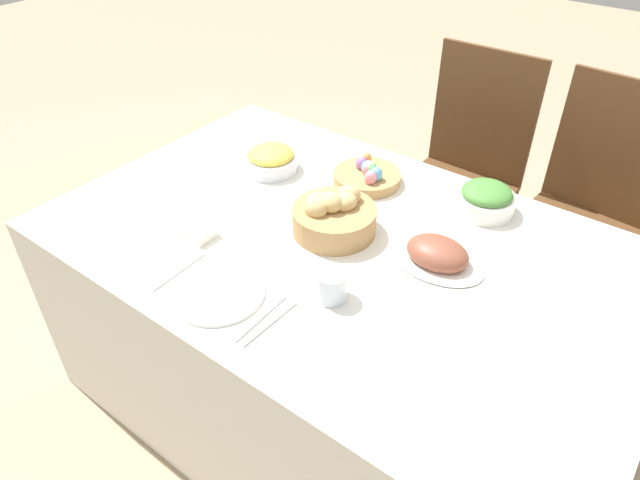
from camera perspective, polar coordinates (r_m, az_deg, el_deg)
name	(u,v)px	position (r m, az deg, el deg)	size (l,w,h in m)	color
ground_plane	(337,399)	(2.14, 1.73, -15.61)	(12.00, 12.00, 0.00)	tan
dining_table	(339,329)	(1.87, 1.93, -8.87)	(1.70, 1.07, 0.72)	silver
chair_far_right	(586,211)	(2.30, 25.04, 2.65)	(0.46, 0.46, 1.00)	brown
chair_far_center	(463,170)	(2.41, 14.10, 6.78)	(0.42, 0.42, 1.00)	brown
bread_basket	(334,216)	(1.63, 1.38, 2.44)	(0.24, 0.24, 0.13)	#AD8451
egg_basket	(367,175)	(1.88, 4.77, 6.46)	(0.22, 0.22, 0.08)	#AD8451
ham_platter	(437,255)	(1.56, 11.64, -1.44)	(0.27, 0.19, 0.08)	white
green_salad_bowl	(486,199)	(1.80, 16.24, 3.97)	(0.18, 0.18, 0.09)	white
pineapple_bowl	(271,159)	(1.95, -4.93, 8.04)	(0.18, 0.18, 0.09)	silver
dinner_plate	(218,293)	(1.47, -10.19, -5.22)	(0.24, 0.24, 0.01)	white
fork	(179,271)	(1.56, -13.91, -3.06)	(0.02, 0.19, 0.00)	#B7B7BC
knife	(261,318)	(1.39, -5.97, -7.77)	(0.02, 0.19, 0.00)	#B7B7BC
spoon	(270,323)	(1.38, -5.03, -8.31)	(0.02, 0.19, 0.00)	#B7B7BC
drinking_cup	(332,285)	(1.42, 1.18, -4.51)	(0.08, 0.08, 0.08)	silver
butter_dish	(194,230)	(1.68, -12.47, 1.01)	(0.13, 0.08, 0.03)	white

